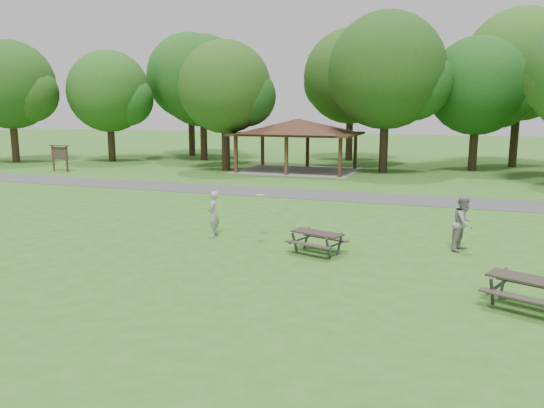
{
  "coord_description": "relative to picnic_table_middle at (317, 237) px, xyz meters",
  "views": [
    {
      "loc": [
        6.86,
        -12.83,
        4.57
      ],
      "look_at": [
        1.0,
        4.0,
        1.3
      ],
      "focal_mm": 35.0,
      "sensor_mm": 36.0,
      "label": 1
    }
  ],
  "objects": [
    {
      "name": "tree_row_b",
      "position": [
        -23.78,
        22.54,
        5.15
      ],
      "size": [
        7.14,
        6.8,
        9.28
      ],
      "color": "black",
      "rests_on": "ground"
    },
    {
      "name": "asphalt_path",
      "position": [
        -2.86,
        11.01,
        -0.51
      ],
      "size": [
        120.0,
        3.2,
        0.02
      ],
      "primitive_type": "cube",
      "color": "#414043",
      "rests_on": "ground"
    },
    {
      "name": "tree_row_f",
      "position": [
        5.22,
        25.54,
        5.32
      ],
      "size": [
        7.35,
        7.0,
        9.55
      ],
      "color": "black",
      "rests_on": "ground"
    },
    {
      "name": "picnic_table_middle",
      "position": [
        0.0,
        0.0,
        0.0
      ],
      "size": [
        1.95,
        1.74,
        0.7
      ],
      "color": "black",
      "rests_on": "ground"
    },
    {
      "name": "frisbee_in_flight",
      "position": [
        -2.38,
        1.22,
        1.04
      ],
      "size": [
        0.38,
        0.38,
        0.02
      ],
      "color": "yellow",
      "rests_on": "ground"
    },
    {
      "name": "tree_row_a",
      "position": [
        -30.77,
        19.04,
        5.63
      ],
      "size": [
        7.56,
        7.2,
        9.97
      ],
      "color": "#311E15",
      "rests_on": "ground"
    },
    {
      "name": "tree_row_d",
      "position": [
        -11.78,
        19.54,
        5.25
      ],
      "size": [
        6.93,
        6.6,
        9.27
      ],
      "color": "black",
      "rests_on": "ground"
    },
    {
      "name": "tree_deep_a",
      "position": [
        -19.76,
        29.54,
        6.61
      ],
      "size": [
        8.4,
        8.0,
        11.38
      ],
      "color": "black",
      "rests_on": "ground"
    },
    {
      "name": "tree_deep_b",
      "position": [
        -4.76,
        30.04,
        6.37
      ],
      "size": [
        8.4,
        8.0,
        11.13
      ],
      "color": "#302015",
      "rests_on": "ground"
    },
    {
      "name": "frisbee_thrower",
      "position": [
        -4.1,
        1.05,
        0.29
      ],
      "size": [
        0.51,
        0.66,
        1.62
      ],
      "primitive_type": "imported",
      "rotation": [
        0.0,
        0.0,
        -1.35
      ],
      "color": "#A6A6A8",
      "rests_on": "ground"
    },
    {
      "name": "tree_deep_c",
      "position": [
        8.24,
        29.04,
        6.93
      ],
      "size": [
        8.82,
        8.4,
        11.9
      ],
      "color": "black",
      "rests_on": "ground"
    },
    {
      "name": "frisbee_catcher",
      "position": [
        4.35,
        1.89,
        0.38
      ],
      "size": [
        0.98,
        1.08,
        1.8
      ],
      "primitive_type": "imported",
      "rotation": [
        0.0,
        0.0,
        1.15
      ],
      "color": "gray",
      "rests_on": "ground"
    },
    {
      "name": "pavilion",
      "position": [
        -6.86,
        21.01,
        2.54
      ],
      "size": [
        8.6,
        7.01,
        3.76
      ],
      "color": "#3A2415",
      "rests_on": "ground"
    },
    {
      "name": "ground",
      "position": [
        -2.86,
        -2.99,
        -0.52
      ],
      "size": [
        160.0,
        160.0,
        0.0
      ],
      "primitive_type": "plane",
      "color": "#2E621C",
      "rests_on": "ground"
    },
    {
      "name": "tree_row_c",
      "position": [
        -16.77,
        26.04,
        6.02
      ],
      "size": [
        8.19,
        7.8,
        10.67
      ],
      "color": "black",
      "rests_on": "ground"
    },
    {
      "name": "tree_row_e",
      "position": [
        -0.76,
        22.04,
        6.26
      ],
      "size": [
        8.4,
        8.0,
        11.02
      ],
      "color": "black",
      "rests_on": "ground"
    },
    {
      "name": "picnic_table_far",
      "position": [
        5.73,
        -3.0,
        0.04
      ],
      "size": [
        2.15,
        1.96,
        0.76
      ],
      "color": "black",
      "rests_on": "ground"
    },
    {
      "name": "notice_board",
      "position": [
        -22.86,
        15.01,
        0.79
      ],
      "size": [
        1.6,
        0.3,
        1.88
      ],
      "color": "#3E2716",
      "rests_on": "ground"
    }
  ]
}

